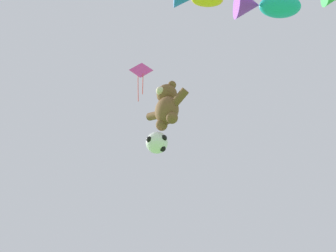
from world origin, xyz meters
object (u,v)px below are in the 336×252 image
teddy_bear_kite (167,105)px  diamond_kite (141,73)px  fish_kite_teal (264,5)px  soccer_ball_kite (157,143)px

teddy_bear_kite → diamond_kite: bearing=-170.2°
fish_kite_teal → teddy_bear_kite: bearing=-166.0°
teddy_bear_kite → diamond_kite: size_ratio=0.87×
fish_kite_teal → diamond_kite: size_ratio=1.05×
teddy_bear_kite → diamond_kite: diamond_kite is taller
teddy_bear_kite → soccer_ball_kite: 1.47m
teddy_bear_kite → fish_kite_teal: (3.94, 0.98, 2.88)m
soccer_ball_kite → fish_kite_teal: size_ratio=0.33×
soccer_ball_kite → diamond_kite: 4.22m
teddy_bear_kite → fish_kite_teal: fish_kite_teal is taller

